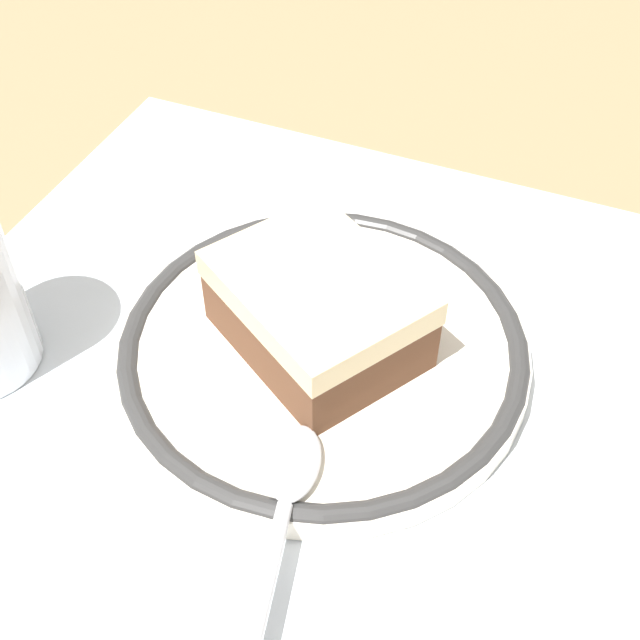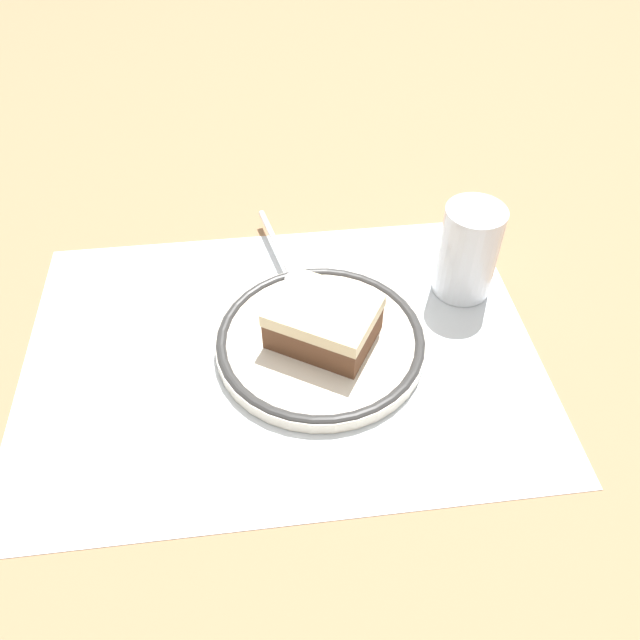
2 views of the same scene
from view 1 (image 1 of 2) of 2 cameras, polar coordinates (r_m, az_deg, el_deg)
The scene contains 5 objects.
ground_plane at distance 0.42m, azimuth 5.15°, elevation -4.39°, with size 2.40×2.40×0.00m, color #9E7551.
placemat at distance 0.41m, azimuth 5.16°, elevation -4.32°, with size 0.49×0.36×0.00m, color silver.
plate at distance 0.41m, azimuth 0.00°, elevation -2.38°, with size 0.20×0.20×0.02m.
cake_slice at distance 0.40m, azimuth -0.05°, elevation 0.91°, with size 0.12×0.11×0.04m.
spoon at distance 0.35m, azimuth -2.75°, elevation -13.80°, with size 0.05×0.15×0.01m.
Camera 1 is at (-0.07, 0.26, 0.32)m, focal length 46.94 mm.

